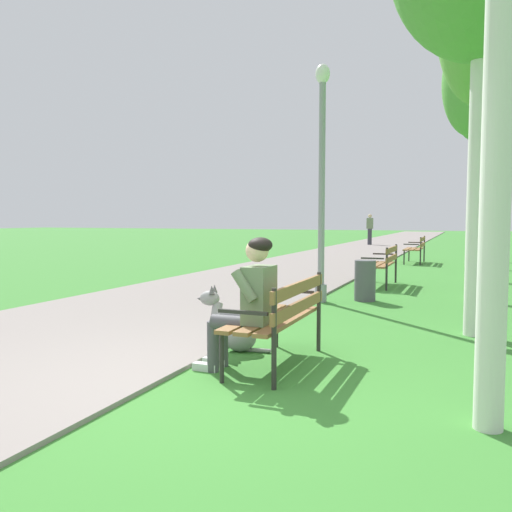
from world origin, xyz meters
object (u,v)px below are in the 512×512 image
birch_tree_third (479,14)px  birch_tree_fifth (473,83)px  birch_tree_fourth (491,42)px  litter_bin (365,281)px  lamp_post_near (322,180)px  pedestrian_distant (370,229)px  person_seated_on_near_bench (248,299)px  park_bench_far (417,247)px  birch_tree_sixth (482,114)px  dog_grey (231,327)px  park_bench_near (281,313)px  park_bench_mid (383,262)px

birch_tree_third → birch_tree_fifth: (-0.08, 6.82, 0.46)m
birch_tree_fourth → litter_bin: (-1.97, -3.97, -4.97)m
lamp_post_near → birch_tree_third: (2.37, 1.24, 2.80)m
lamp_post_near → pedestrian_distant: size_ratio=2.40×
birch_tree_third → person_seated_on_near_bench: bearing=-109.1°
lamp_post_near → litter_bin: size_ratio=5.66×
birch_tree_fourth → park_bench_far: bearing=113.7°
pedestrian_distant → birch_tree_fifth: bearing=-66.4°
birch_tree_third → birch_tree_fourth: bearing=85.0°
person_seated_on_near_bench → birch_tree_sixth: birch_tree_sixth is taller
dog_grey → pedestrian_distant: (-2.54, 22.77, 0.58)m
lamp_post_near → birch_tree_fourth: (2.64, 4.37, 3.26)m
person_seated_on_near_bench → birch_tree_fourth: size_ratio=0.19×
person_seated_on_near_bench → litter_bin: size_ratio=1.79×
person_seated_on_near_bench → birch_tree_fourth: (2.18, 8.62, 4.64)m
dog_grey → person_seated_on_near_bench: bearing=-53.6°
person_seated_on_near_bench → lamp_post_near: (-0.47, 4.24, 1.37)m
park_bench_near → person_seated_on_near_bench: size_ratio=1.20×
pedestrian_distant → person_seated_on_near_bench: bearing=-82.6°
lamp_post_near → pedestrian_distant: (-2.57, 19.19, -1.21)m
lamp_post_near → pedestrian_distant: lamp_post_near is taller
dog_grey → park_bench_far: bearing=86.3°
park_bench_mid → birch_tree_sixth: size_ratio=0.25×
birch_tree_fifth → litter_bin: size_ratio=9.91×
park_bench_near → dog_grey: 0.81m
park_bench_near → birch_tree_fifth: 13.01m
dog_grey → lamp_post_near: 4.01m
park_bench_far → birch_tree_sixth: size_ratio=0.25×
person_seated_on_near_bench → lamp_post_near: size_ratio=0.32×
park_bench_near → pedestrian_distant: bearing=98.0°
park_bench_far → birch_tree_sixth: (1.83, 2.07, 4.39)m
park_bench_mid → park_bench_near: bearing=-89.8°
dog_grey → birch_tree_fourth: (2.66, 7.96, 5.06)m
person_seated_on_near_bench → pedestrian_distant: size_ratio=0.76×
person_seated_on_near_bench → birch_tree_fourth: bearing=75.8°
person_seated_on_near_bench → dog_grey: size_ratio=1.50×
park_bench_near → park_bench_mid: size_ratio=1.00×
dog_grey → birch_tree_sixth: (2.62, 14.30, 4.64)m
lamp_post_near → birch_tree_third: size_ratio=0.61×
person_seated_on_near_bench → birch_tree_fifth: size_ratio=0.18×
birch_tree_fifth → park_bench_mid: bearing=-106.5°
dog_grey → birch_tree_third: 7.08m
park_bench_far → person_seated_on_near_bench: person_seated_on_near_bench is taller
dog_grey → lamp_post_near: lamp_post_near is taller
park_bench_near → park_bench_far: size_ratio=1.00×
litter_bin → birch_tree_fourth: bearing=63.6°
park_bench_near → dog_grey: size_ratio=1.80×
dog_grey → birch_tree_third: birch_tree_third is taller
litter_bin → person_seated_on_near_bench: bearing=-92.6°
birch_tree_sixth → birch_tree_third: bearing=-91.4°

